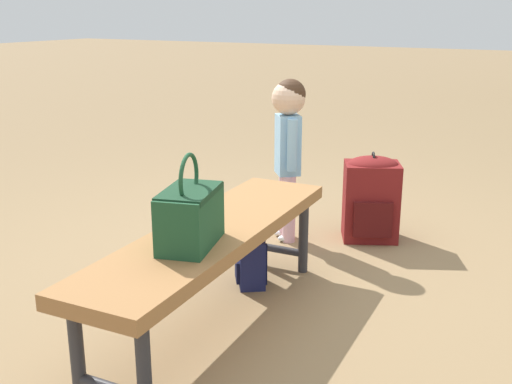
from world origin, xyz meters
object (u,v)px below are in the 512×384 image
at_px(handbag, 190,215).
at_px(backpack_large, 371,196).
at_px(park_bench, 212,240).
at_px(backpack_small, 251,258).
at_px(child_standing, 288,135).

height_order(handbag, backpack_large, handbag).
bearing_deg(handbag, park_bench, 9.35).
relative_size(park_bench, backpack_small, 5.64).
xyz_separation_m(child_standing, backpack_large, (0.24, -0.44, -0.37)).
xyz_separation_m(park_bench, backpack_small, (0.43, 0.05, -0.25)).
bearing_deg(backpack_large, backpack_small, 161.30).
bearing_deg(park_bench, backpack_small, 6.65).
height_order(park_bench, backpack_large, backpack_large).
bearing_deg(park_bench, backpack_large, -10.92).
bearing_deg(child_standing, handbag, -170.86).
bearing_deg(handbag, backpack_large, -8.25).
relative_size(handbag, child_standing, 0.38).
height_order(park_bench, handbag, handbag).
height_order(child_standing, backpack_large, child_standing).
xyz_separation_m(handbag, backpack_large, (1.55, -0.23, -0.31)).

